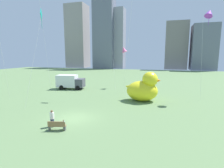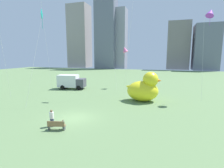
# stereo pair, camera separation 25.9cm
# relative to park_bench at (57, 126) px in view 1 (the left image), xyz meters

# --- Properties ---
(ground_plane) EXTENTS (140.00, 140.00, 0.00)m
(ground_plane) POSITION_rel_park_bench_xyz_m (-0.05, 3.29, -0.47)
(ground_plane) COLOR #618050
(park_bench) EXTENTS (1.64, 0.84, 0.90)m
(park_bench) POSITION_rel_park_bench_xyz_m (0.00, 0.00, 0.00)
(park_bench) COLOR olive
(park_bench) RESTS_ON ground
(person_adult) EXTENTS (0.40, 0.40, 1.65)m
(person_adult) POSITION_rel_park_bench_xyz_m (-0.91, 0.61, 0.44)
(person_adult) COLOR #38476B
(person_adult) RESTS_ON ground
(person_child) EXTENTS (0.21, 0.21, 0.87)m
(person_child) POSITION_rel_park_bench_xyz_m (0.42, 0.45, 0.01)
(person_child) COLOR silver
(person_child) RESTS_ON ground
(giant_inflatable_duck) EXTENTS (5.31, 3.41, 4.40)m
(giant_inflatable_duck) POSITION_rel_park_bench_xyz_m (6.15, 12.87, 1.40)
(giant_inflatable_duck) COLOR yellow
(giant_inflatable_duck) RESTS_ON ground
(box_truck) EXTENTS (5.77, 3.22, 2.85)m
(box_truck) POSITION_rel_park_bench_xyz_m (-9.22, 18.19, 0.96)
(box_truck) COLOR white
(box_truck) RESTS_ON ground
(city_skyline) EXTENTS (77.08, 16.38, 36.33)m
(city_skyline) POSITION_rel_park_bench_xyz_m (-10.43, 79.67, 14.46)
(city_skyline) COLOR #9E938C
(city_skyline) RESTS_ON ground
(kite_purple) EXTENTS (1.72, 1.86, 13.48)m
(kite_purple) POSITION_rel_park_bench_xyz_m (14.77, 16.22, 12.22)
(kite_purple) COLOR silver
(kite_purple) RESTS_ON ground
(kite_pink) EXTENTS (3.58, 3.83, 8.69)m
(kite_pink) POSITION_rel_park_bench_xyz_m (0.69, 23.35, 7.50)
(kite_pink) COLOR silver
(kite_pink) RESTS_ON ground
(kite_teal) EXTENTS (2.38, 3.73, 12.34)m
(kite_teal) POSITION_rel_park_bench_xyz_m (-5.80, 6.03, 10.68)
(kite_teal) COLOR silver
(kite_teal) RESTS_ON ground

